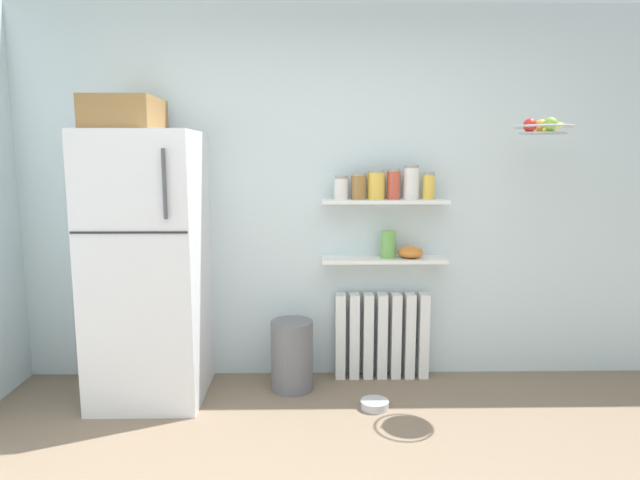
{
  "coord_description": "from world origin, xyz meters",
  "views": [
    {
      "loc": [
        -0.17,
        -1.92,
        1.58
      ],
      "look_at": [
        -0.11,
        1.6,
        1.05
      ],
      "focal_mm": 31.34,
      "sensor_mm": 36.0,
      "label": 1
    }
  ],
  "objects_px": {
    "storage_jar_5": "(429,186)",
    "trash_bin": "(292,355)",
    "storage_jar_4": "(411,182)",
    "shelf_bowl": "(410,252)",
    "radiator": "(382,336)",
    "storage_jar_3": "(394,184)",
    "storage_jar_0": "(341,188)",
    "refrigerator": "(148,260)",
    "hanging_fruit_basket": "(544,127)",
    "storage_jar_2": "(376,185)",
    "vase": "(388,244)",
    "pet_food_bowl": "(375,404)",
    "storage_jar_1": "(359,186)"
  },
  "relations": [
    {
      "from": "storage_jar_5",
      "to": "trash_bin",
      "type": "xyz_separation_m",
      "value": [
        -0.94,
        -0.17,
        -1.14
      ]
    },
    {
      "from": "storage_jar_4",
      "to": "trash_bin",
      "type": "bearing_deg",
      "value": -168.23
    },
    {
      "from": "shelf_bowl",
      "to": "radiator",
      "type": "bearing_deg",
      "value": 170.84
    },
    {
      "from": "radiator",
      "to": "storage_jar_3",
      "type": "relative_size",
      "value": 3.19
    },
    {
      "from": "storage_jar_0",
      "to": "trash_bin",
      "type": "relative_size",
      "value": 0.34
    },
    {
      "from": "refrigerator",
      "to": "storage_jar_3",
      "type": "xyz_separation_m",
      "value": [
        1.62,
        0.24,
        0.48
      ]
    },
    {
      "from": "radiator",
      "to": "storage_jar_5",
      "type": "height_order",
      "value": "storage_jar_5"
    },
    {
      "from": "hanging_fruit_basket",
      "to": "storage_jar_2",
      "type": "bearing_deg",
      "value": 161.7
    },
    {
      "from": "refrigerator",
      "to": "storage_jar_4",
      "type": "bearing_deg",
      "value": 7.97
    },
    {
      "from": "radiator",
      "to": "trash_bin",
      "type": "xyz_separation_m",
      "value": [
        -0.64,
        -0.2,
        -0.07
      ]
    },
    {
      "from": "storage_jar_0",
      "to": "storage_jar_3",
      "type": "bearing_deg",
      "value": 0.0
    },
    {
      "from": "storage_jar_4",
      "to": "hanging_fruit_basket",
      "type": "distance_m",
      "value": 0.9
    },
    {
      "from": "vase",
      "to": "refrigerator",
      "type": "bearing_deg",
      "value": -171.3
    },
    {
      "from": "storage_jar_0",
      "to": "pet_food_bowl",
      "type": "bearing_deg",
      "value": -68.03
    },
    {
      "from": "hanging_fruit_basket",
      "to": "shelf_bowl",
      "type": "bearing_deg",
      "value": 156.27
    },
    {
      "from": "radiator",
      "to": "storage_jar_3",
      "type": "bearing_deg",
      "value": -26.65
    },
    {
      "from": "storage_jar_0",
      "to": "storage_jar_2",
      "type": "distance_m",
      "value": 0.24
    },
    {
      "from": "storage_jar_3",
      "to": "shelf_bowl",
      "type": "distance_m",
      "value": 0.49
    },
    {
      "from": "storage_jar_4",
      "to": "radiator",
      "type": "bearing_deg",
      "value": 170.5
    },
    {
      "from": "refrigerator",
      "to": "trash_bin",
      "type": "bearing_deg",
      "value": 4.55
    },
    {
      "from": "storage_jar_1",
      "to": "storage_jar_2",
      "type": "bearing_deg",
      "value": -0.0
    },
    {
      "from": "refrigerator",
      "to": "radiator",
      "type": "distance_m",
      "value": 1.7
    },
    {
      "from": "storage_jar_3",
      "to": "hanging_fruit_basket",
      "type": "distance_m",
      "value": 1.0
    },
    {
      "from": "storage_jar_4",
      "to": "hanging_fruit_basket",
      "type": "relative_size",
      "value": 0.66
    },
    {
      "from": "storage_jar_0",
      "to": "storage_jar_1",
      "type": "bearing_deg",
      "value": 0.0
    },
    {
      "from": "storage_jar_3",
      "to": "shelf_bowl",
      "type": "relative_size",
      "value": 1.17
    },
    {
      "from": "radiator",
      "to": "storage_jar_2",
      "type": "height_order",
      "value": "storage_jar_2"
    },
    {
      "from": "storage_jar_0",
      "to": "vase",
      "type": "height_order",
      "value": "storage_jar_0"
    },
    {
      "from": "radiator",
      "to": "storage_jar_0",
      "type": "bearing_deg",
      "value": -174.27
    },
    {
      "from": "refrigerator",
      "to": "radiator",
      "type": "bearing_deg",
      "value": 9.94
    },
    {
      "from": "radiator",
      "to": "storage_jar_4",
      "type": "xyz_separation_m",
      "value": [
        0.18,
        -0.03,
        1.09
      ]
    },
    {
      "from": "radiator",
      "to": "storage_jar_2",
      "type": "bearing_deg",
      "value": -153.35
    },
    {
      "from": "shelf_bowl",
      "to": "pet_food_bowl",
      "type": "bearing_deg",
      "value": -121.32
    },
    {
      "from": "storage_jar_5",
      "to": "storage_jar_4",
      "type": "bearing_deg",
      "value": 180.0
    },
    {
      "from": "storage_jar_3",
      "to": "trash_bin",
      "type": "bearing_deg",
      "value": -166.28
    },
    {
      "from": "storage_jar_0",
      "to": "hanging_fruit_basket",
      "type": "relative_size",
      "value": 0.46
    },
    {
      "from": "radiator",
      "to": "storage_jar_5",
      "type": "relative_size",
      "value": 3.6
    },
    {
      "from": "trash_bin",
      "to": "storage_jar_1",
      "type": "bearing_deg",
      "value": 20.39
    },
    {
      "from": "vase",
      "to": "shelf_bowl",
      "type": "xyz_separation_m",
      "value": [
        0.16,
        0.0,
        -0.06
      ]
    },
    {
      "from": "storage_jar_3",
      "to": "vase",
      "type": "distance_m",
      "value": 0.42
    },
    {
      "from": "storage_jar_0",
      "to": "vase",
      "type": "xyz_separation_m",
      "value": [
        0.33,
        0.0,
        -0.39
      ]
    },
    {
      "from": "radiator",
      "to": "shelf_bowl",
      "type": "relative_size",
      "value": 3.73
    },
    {
      "from": "vase",
      "to": "pet_food_bowl",
      "type": "height_order",
      "value": "vase"
    },
    {
      "from": "storage_jar_1",
      "to": "vase",
      "type": "height_order",
      "value": "storage_jar_1"
    },
    {
      "from": "storage_jar_4",
      "to": "storage_jar_5",
      "type": "bearing_deg",
      "value": -0.0
    },
    {
      "from": "storage_jar_2",
      "to": "vase",
      "type": "distance_m",
      "value": 0.42
    },
    {
      "from": "storage_jar_2",
      "to": "vase",
      "type": "xyz_separation_m",
      "value": [
        0.09,
        0.0,
        -0.41
      ]
    },
    {
      "from": "storage_jar_3",
      "to": "storage_jar_4",
      "type": "bearing_deg",
      "value": 0.0
    },
    {
      "from": "radiator",
      "to": "pet_food_bowl",
      "type": "bearing_deg",
      "value": -101.71
    },
    {
      "from": "storage_jar_4",
      "to": "vase",
      "type": "bearing_deg",
      "value": 180.0
    }
  ]
}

